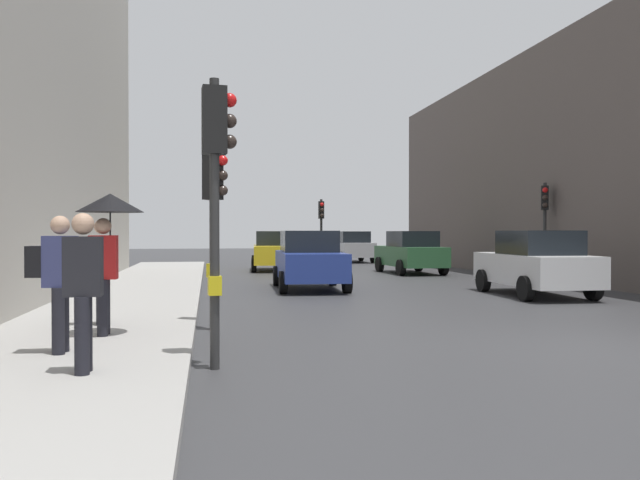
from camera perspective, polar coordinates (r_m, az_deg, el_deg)
The scene contains 15 objects.
ground_plane at distance 10.59m, azimuth 23.67°, elevation -8.70°, with size 120.00×120.00×0.00m, color #38383A.
sidewalk_kerb at distance 14.92m, azimuth -16.87°, elevation -5.64°, with size 3.24×40.00×0.16m, color #A8A5A0.
traffic_light_far_median at distance 31.41m, azimuth 0.12°, elevation 1.73°, with size 0.25×0.43×3.31m.
traffic_light_mid_street at distance 23.71m, azimuth 19.11°, elevation 2.21°, with size 0.34×0.45×3.42m.
traffic_light_near_left at distance 8.26m, azimuth -9.07°, elevation 6.16°, with size 0.44×0.27×3.63m.
traffic_light_near_right at distance 11.51m, azimuth -9.27°, elevation 3.21°, with size 0.45×0.35×3.22m.
car_yellow_taxi at distance 29.20m, azimuth -4.05°, elevation -0.95°, with size 2.25×4.32×1.76m.
car_blue_van at distance 19.56m, azimuth -0.92°, elevation -1.77°, with size 2.15×4.27×1.76m.
car_silver_hatchback at distance 37.34m, azimuth 2.82°, elevation -0.59°, with size 2.09×4.24×1.76m.
car_green_estate at distance 27.27m, azimuth 7.95°, elevation -1.08°, with size 2.20×4.29×1.76m.
car_white_compact at distance 18.43m, azimuth 18.39°, elevation -1.95°, with size 2.11×4.25×1.76m.
pedestrian_with_umbrella at distance 10.30m, azimuth -18.09°, elevation 1.34°, with size 1.00×1.00×2.14m.
pedestrian_with_grey_backpack at distance 9.02m, azimuth -22.09°, elevation -2.89°, with size 0.62×0.36×1.77m.
pedestrian_with_black_backpack at distance 11.53m, azimuth -18.84°, elevation -2.10°, with size 0.62×0.36×1.77m.
pedestrian_in_dark_coat at distance 7.65m, azimuth -20.05°, elevation -3.75°, with size 0.41×0.36×1.77m.
Camera 1 is at (-5.76, -8.72, 1.72)m, focal length 36.49 mm.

